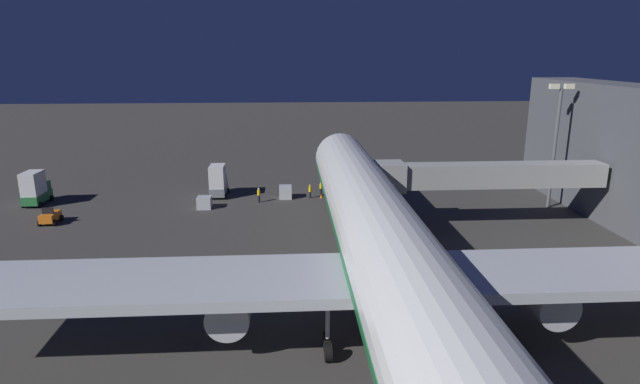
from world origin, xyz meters
The scene contains 14 objects.
ground_plane centered at (0.00, 0.00, 0.00)m, with size 320.00×320.00×0.00m, color #383533.
airliner_at_gate centered at (0.00, 10.43, 5.71)m, with size 55.68×71.75×20.83m.
jet_bridge centered at (-13.27, -11.45, 5.79)m, with size 25.05×3.40×7.32m.
apron_floodlight_mast centered at (-25.50, -18.23, 8.89)m, with size 2.90×0.50×15.01m.
ops_van centered at (15.78, -25.94, 2.10)m, with size 2.36×4.48×4.28m.
cargo_truck_aft centered at (38.15, -23.44, 2.10)m, with size 2.36×4.51×4.28m.
pushback_tug centered at (33.14, -15.53, 0.78)m, with size 1.86×2.62×1.95m.
baggage_container_near_belt centered at (6.91, -24.39, 0.83)m, with size 1.62×1.70×1.66m, color #B7BABF.
baggage_container_mid_row centered at (16.82, -20.37, 0.74)m, with size 1.69×1.60×1.48m, color #B7BABF.
ground_crew_near_nose_gear centered at (10.28, -22.63, 1.06)m, with size 0.40×0.40×1.92m.
ground_crew_by_belt_loader centered at (3.68, -24.25, 1.01)m, with size 0.40×0.40×1.83m.
ground_crew_under_port_wing centered at (2.15, -25.70, 1.01)m, with size 0.40×0.40×1.82m.
traffic_cone_nose_port centered at (-2.20, -24.22, 0.28)m, with size 0.36×0.36×0.55m, color orange.
traffic_cone_nose_starboard centered at (2.20, -24.22, 0.28)m, with size 0.36×0.36×0.55m, color orange.
Camera 1 is at (6.49, 41.74, 18.54)m, focal length 29.30 mm.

